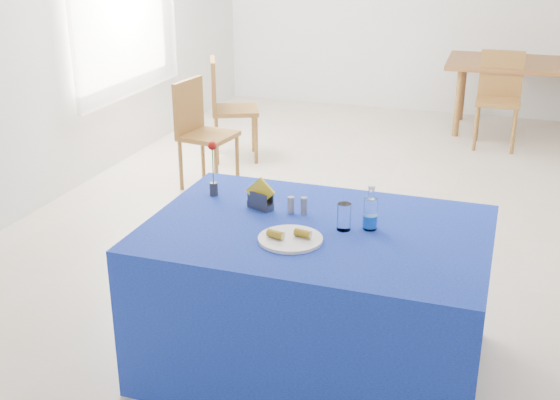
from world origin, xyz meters
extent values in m
plane|color=beige|center=(0.00, 0.00, 0.00)|extent=(7.00, 7.00, 0.00)
plane|color=silver|center=(0.00, -3.50, 1.40)|extent=(5.00, 0.00, 5.00)
plane|color=silver|center=(-2.50, 0.00, 1.40)|extent=(0.00, 7.00, 7.00)
cylinder|color=silver|center=(0.06, -2.10, 0.77)|extent=(0.29, 0.29, 0.01)
cylinder|color=white|center=(0.26, -1.90, 0.82)|extent=(0.07, 0.07, 0.13)
cylinder|color=gray|center=(-0.04, -1.79, 0.80)|extent=(0.03, 0.03, 0.08)
cylinder|color=slate|center=(0.02, -1.78, 0.80)|extent=(0.03, 0.03, 0.08)
cube|color=navy|center=(0.13, -1.91, 0.38)|extent=(1.60, 1.10, 0.76)
cylinder|color=white|center=(0.37, -1.86, 0.83)|extent=(0.07, 0.07, 0.15)
cylinder|color=blue|center=(0.37, -1.86, 0.80)|extent=(0.07, 0.07, 0.06)
cylinder|color=silver|center=(0.37, -1.86, 0.94)|extent=(0.03, 0.03, 0.05)
cylinder|color=silver|center=(0.37, -1.86, 0.97)|extent=(0.03, 0.03, 0.01)
cube|color=#3D3D42|center=(-0.20, -1.78, 0.78)|extent=(0.15, 0.10, 0.03)
cube|color=#35353A|center=(-0.21, -1.81, 0.81)|extent=(0.12, 0.05, 0.09)
cube|color=#39393F|center=(-0.19, -1.76, 0.81)|extent=(0.12, 0.05, 0.09)
cube|color=yellow|center=(-0.20, -1.78, 0.85)|extent=(0.15, 0.02, 0.15)
cylinder|color=#26262B|center=(-0.50, -1.69, 0.80)|extent=(0.04, 0.04, 0.07)
cylinder|color=#1B6C1B|center=(-0.50, -1.69, 0.91)|extent=(0.01, 0.01, 0.22)
sphere|color=#B2130B|center=(-0.50, -1.69, 1.03)|extent=(0.05, 0.05, 0.05)
cube|color=brown|center=(1.00, 2.88, 0.73)|extent=(1.55, 1.01, 0.05)
cylinder|color=olive|center=(0.40, 2.52, 0.35)|extent=(0.07, 0.07, 0.71)
cylinder|color=brown|center=(0.39, 3.22, 0.35)|extent=(0.07, 0.07, 0.71)
cylinder|color=olive|center=(0.63, 2.05, 0.22)|extent=(0.04, 0.04, 0.45)
cylinder|color=olive|center=(0.99, 2.06, 0.22)|extent=(0.04, 0.04, 0.45)
cylinder|color=olive|center=(0.62, 2.41, 0.22)|extent=(0.04, 0.04, 0.45)
cylinder|color=olive|center=(0.98, 2.42, 0.22)|extent=(0.04, 0.04, 0.45)
cube|color=olive|center=(0.80, 2.24, 0.46)|extent=(0.42, 0.42, 0.04)
cube|color=olive|center=(0.80, 2.42, 0.71)|extent=(0.42, 0.05, 0.46)
cylinder|color=olive|center=(-1.28, 0.10, 0.22)|extent=(0.03, 0.03, 0.43)
cylinder|color=olive|center=(-1.23, 0.44, 0.22)|extent=(0.03, 0.03, 0.43)
cylinder|color=olive|center=(-1.62, 0.15, 0.22)|extent=(0.03, 0.03, 0.43)
cylinder|color=olive|center=(-1.57, 0.49, 0.22)|extent=(0.03, 0.03, 0.43)
cube|color=olive|center=(-1.43, 0.29, 0.45)|extent=(0.45, 0.45, 0.04)
cube|color=olive|center=(-1.61, 0.32, 0.68)|extent=(0.09, 0.40, 0.44)
cylinder|color=olive|center=(-1.27, 1.00, 0.23)|extent=(0.04, 0.04, 0.45)
cylinder|color=olive|center=(-1.42, 1.33, 0.23)|extent=(0.04, 0.04, 0.45)
cylinder|color=olive|center=(-1.60, 0.85, 0.23)|extent=(0.04, 0.04, 0.45)
cylinder|color=olive|center=(-1.75, 1.18, 0.23)|extent=(0.04, 0.04, 0.45)
cube|color=olive|center=(-1.51, 1.09, 0.47)|extent=(0.56, 0.56, 0.04)
cube|color=olive|center=(-1.68, 1.01, 0.71)|extent=(0.21, 0.40, 0.46)
cylinder|color=gold|center=(0.00, -2.13, 0.79)|extent=(0.08, 0.06, 0.04)
cylinder|color=beige|center=(0.03, -2.14, 0.79)|extent=(0.01, 0.03, 0.03)
cylinder|color=gold|center=(0.11, -2.08, 0.79)|extent=(0.08, 0.05, 0.04)
cylinder|color=beige|center=(0.15, -2.08, 0.79)|extent=(0.01, 0.03, 0.03)
camera|label=1|loc=(0.93, -4.83, 2.09)|focal=45.00mm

